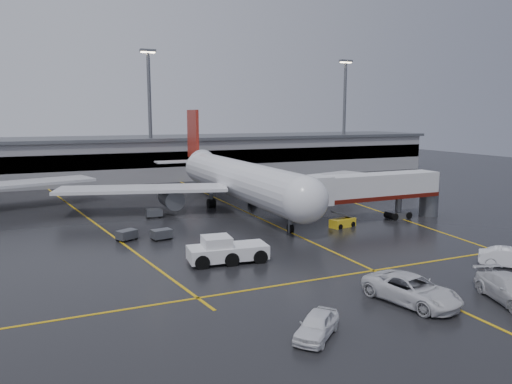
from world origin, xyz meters
name	(u,v)px	position (x,y,z in m)	size (l,w,h in m)	color
ground	(264,220)	(0.00, 0.00, 0.00)	(220.00, 220.00, 0.00)	black
apron_line_centre	(264,220)	(0.00, 0.00, 0.01)	(0.25, 90.00, 0.02)	gold
apron_line_stop	(374,270)	(0.00, -22.00, 0.01)	(60.00, 0.25, 0.02)	gold
apron_line_left	(89,219)	(-20.00, 10.00, 0.01)	(0.25, 70.00, 0.02)	gold
apron_line_right	(340,198)	(18.00, 10.00, 0.01)	(0.25, 70.00, 0.02)	gold
terminal	(169,157)	(0.00, 47.93, 4.32)	(122.00, 19.00, 8.60)	gray
light_mast_mid	(150,108)	(-5.00, 42.00, 14.47)	(3.00, 1.20, 25.45)	#595B60
light_mast_right	(344,109)	(40.00, 42.00, 14.47)	(3.00, 1.20, 25.45)	#595B60
main_airliner	(235,178)	(0.00, 9.70, 4.21)	(48.80, 45.60, 14.10)	silver
jet_bridge	(372,190)	(11.87, -6.00, 3.93)	(19.90, 3.40, 6.05)	silver
pushback_tractor	(226,251)	(-10.60, -14.60, 1.00)	(7.29, 3.64, 2.52)	white
belt_loader	(343,223)	(6.91, -7.06, 0.50)	(3.46, 2.13, 2.05)	yellow
service_van_a	(412,290)	(-2.09, -28.95, 0.98)	(3.24, 7.02, 1.95)	silver
service_van_b	(511,290)	(4.39, -31.67, 0.92)	(2.57, 6.33, 1.84)	silver
service_van_c	(511,258)	(11.30, -26.12, 0.85)	(1.79, 5.13, 1.69)	white
service_van_d	(317,325)	(-10.92, -30.85, 0.75)	(1.77, 4.40, 1.50)	white
baggage_cart_a	(161,234)	(-13.99, -4.36, 0.63)	(2.21, 1.65, 1.12)	#595B60
baggage_cart_b	(127,235)	(-17.38, -3.18, 0.63)	(2.37, 2.08, 1.12)	#595B60
baggage_cart_c	(154,213)	(-12.19, 7.28, 0.63)	(2.08, 1.43, 1.12)	#595B60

